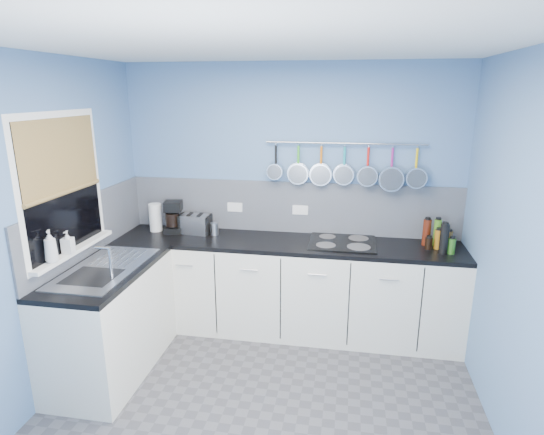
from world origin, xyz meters
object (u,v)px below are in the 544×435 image
(toaster, at_px, (195,224))
(hob, at_px, (342,242))
(soap_bottle_a, at_px, (50,246))
(canister, at_px, (214,229))
(coffee_maker, at_px, (173,217))
(paper_towel, at_px, (155,217))
(soap_bottle_b, at_px, (68,242))

(toaster, xyz_separation_m, hob, (1.42, -0.05, -0.08))
(soap_bottle_a, relative_size, toaster, 0.84)
(soap_bottle_a, xyz_separation_m, canister, (0.82, 1.26, -0.21))
(coffee_maker, height_order, canister, coffee_maker)
(paper_towel, distance_m, hob, 1.84)
(toaster, xyz_separation_m, canister, (0.20, -0.02, -0.03))
(toaster, bearing_deg, coffee_maker, -170.30)
(paper_towel, xyz_separation_m, toaster, (0.41, -0.00, -0.05))
(soap_bottle_b, height_order, hob, soap_bottle_b)
(soap_bottle_a, bearing_deg, toaster, 63.89)
(soap_bottle_b, height_order, paper_towel, soap_bottle_b)
(soap_bottle_a, distance_m, canister, 1.52)
(soap_bottle_a, bearing_deg, coffee_maker, 72.24)
(hob, bearing_deg, toaster, 177.88)
(soap_bottle_a, bearing_deg, canister, 56.84)
(coffee_maker, distance_m, hob, 1.65)
(soap_bottle_b, distance_m, paper_towel, 1.11)
(soap_bottle_a, relative_size, canister, 2.03)
(toaster, bearing_deg, hob, 4.81)
(paper_towel, height_order, hob, paper_towel)
(coffee_maker, xyz_separation_m, canister, (0.42, -0.01, -0.09))
(canister, bearing_deg, hob, -1.54)
(paper_towel, bearing_deg, coffee_maker, -4.13)
(soap_bottle_b, relative_size, paper_towel, 0.63)
(soap_bottle_b, bearing_deg, hob, 26.70)
(toaster, distance_m, canister, 0.20)
(hob, bearing_deg, canister, 178.46)
(coffee_maker, bearing_deg, canister, -11.86)
(soap_bottle_a, relative_size, paper_towel, 0.87)
(coffee_maker, height_order, toaster, coffee_maker)
(canister, height_order, hob, canister)
(paper_towel, relative_size, toaster, 0.97)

